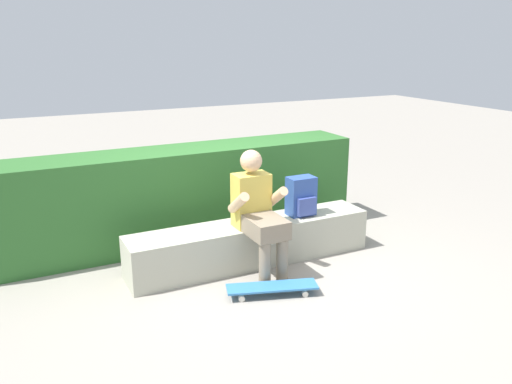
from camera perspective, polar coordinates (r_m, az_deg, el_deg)
The scene contains 6 objects.
ground_plane at distance 5.07m, azimuth 1.16°, elevation -8.99°, with size 24.00×24.00×0.00m, color gray.
bench_main at distance 5.25m, azimuth -0.50°, elevation -5.53°, with size 2.50×0.45×0.42m.
person_skater at distance 4.92m, azimuth 0.21°, elevation -1.95°, with size 0.49×0.62×1.17m.
skateboard_near_person at distance 4.67m, azimuth 1.76°, elevation -10.33°, with size 0.82×0.44×0.09m.
backpack_on_bench at distance 5.37m, azimuth 4.97°, elevation -0.52°, with size 0.28×0.23×0.40m.
hedge_row at distance 5.76m, azimuth -8.88°, elevation -0.47°, with size 4.15×0.62×1.04m.
Camera 1 is at (-2.14, -4.04, 2.19)m, focal length 36.73 mm.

